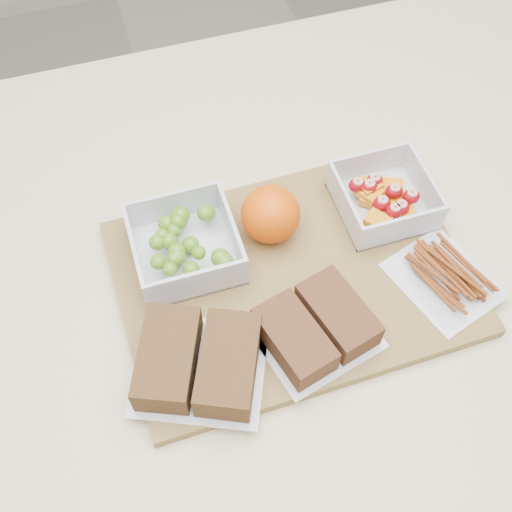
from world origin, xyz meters
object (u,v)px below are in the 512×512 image
at_px(sandwich_bag_left, 198,362).
at_px(fruit_container, 383,198).
at_px(cutting_board, 292,277).
at_px(pretzel_bag, 446,275).
at_px(grape_container, 186,244).
at_px(sandwich_bag_center, 316,327).
at_px(orange, 270,214).

bearing_deg(sandwich_bag_left, fruit_container, 27.75).
bearing_deg(fruit_container, cutting_board, -156.70).
relative_size(fruit_container, pretzel_bag, 0.77).
bearing_deg(sandwich_bag_left, pretzel_bag, 4.38).
distance_m(sandwich_bag_left, pretzel_bag, 0.31).
xyz_separation_m(cutting_board, sandwich_bag_left, (-0.14, -0.09, 0.03)).
xyz_separation_m(grape_container, sandwich_bag_left, (-0.02, -0.15, -0.00)).
height_order(fruit_container, sandwich_bag_center, fruit_container).
relative_size(grape_container, pretzel_bag, 0.84).
bearing_deg(pretzel_bag, fruit_container, 102.38).
relative_size(orange, sandwich_bag_center, 0.48).
bearing_deg(sandwich_bag_center, fruit_container, 45.22).
xyz_separation_m(grape_container, orange, (0.11, 0.00, 0.01)).
xyz_separation_m(grape_container, sandwich_bag_center, (0.11, -0.15, -0.00)).
bearing_deg(orange, pretzel_bag, -36.56).
bearing_deg(fruit_container, pretzel_bag, -77.62).
relative_size(grape_container, sandwich_bag_left, 0.68).
xyz_separation_m(sandwich_bag_center, pretzel_bag, (0.17, 0.02, -0.01)).
bearing_deg(grape_container, sandwich_bag_center, -53.02).
xyz_separation_m(orange, pretzel_bag, (0.18, -0.13, -0.02)).
bearing_deg(grape_container, fruit_container, -0.83).
distance_m(grape_container, sandwich_bag_center, 0.19).
bearing_deg(grape_container, sandwich_bag_left, -98.83).
xyz_separation_m(grape_container, pretzel_bag, (0.29, -0.13, -0.01)).
bearing_deg(fruit_container, grape_container, 179.17).
distance_m(grape_container, pretzel_bag, 0.32).
height_order(grape_container, sandwich_bag_left, grape_container).
bearing_deg(grape_container, orange, 1.50).
distance_m(orange, pretzel_bag, 0.22).
height_order(fruit_container, orange, orange).
bearing_deg(sandwich_bag_center, cutting_board, 88.66).
bearing_deg(fruit_container, sandwich_bag_left, -152.25).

